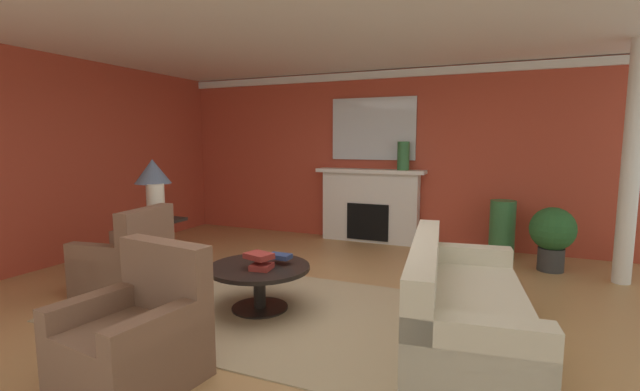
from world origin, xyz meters
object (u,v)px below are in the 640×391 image
at_px(fireplace, 370,208).
at_px(armchair_near_window, 127,264).
at_px(sofa, 461,310).
at_px(vase_on_side_table, 156,203).
at_px(coffee_table, 259,277).
at_px(table_lamp, 153,177).
at_px(armchair_facing_fireplace, 136,340).
at_px(potted_plant, 552,233).
at_px(mantel_mirror, 373,129).
at_px(vase_tall_corner, 502,230).
at_px(vase_mantel_right, 403,156).
at_px(side_table, 156,243).

height_order(fireplace, armchair_near_window, fireplace).
xyz_separation_m(sofa, vase_on_side_table, (-3.59, 0.42, 0.63)).
relative_size(coffee_table, table_lamp, 1.33).
relative_size(sofa, armchair_facing_fireplace, 2.31).
height_order(armchair_facing_fireplace, table_lamp, table_lamp).
bearing_deg(potted_plant, vase_on_side_table, -153.50).
relative_size(mantel_mirror, vase_tall_corner, 1.69).
bearing_deg(armchair_near_window, vase_on_side_table, 91.71).
bearing_deg(vase_tall_corner, vase_mantel_right, 170.49).
bearing_deg(mantel_mirror, side_table, -124.06).
bearing_deg(table_lamp, vase_on_side_table, -38.66).
distance_m(table_lamp, vase_tall_corner, 4.78).
distance_m(fireplace, table_lamp, 3.47).
bearing_deg(coffee_table, vase_tall_corner, 53.97).
distance_m(armchair_facing_fireplace, vase_tall_corner, 5.04).
xyz_separation_m(mantel_mirror, sofa, (1.77, -3.44, -1.57)).
distance_m(armchair_near_window, vase_mantel_right, 4.25).
bearing_deg(armchair_facing_fireplace, armchair_near_window, 138.48).
bearing_deg(armchair_facing_fireplace, sofa, 36.04).
bearing_deg(vase_on_side_table, vase_tall_corner, 34.03).
height_order(armchair_near_window, potted_plant, armchair_near_window).
bearing_deg(mantel_mirror, fireplace, -90.00).
bearing_deg(vase_tall_corner, armchair_facing_fireplace, -116.97).
bearing_deg(fireplace, vase_on_side_table, -121.99).
bearing_deg(vase_tall_corner, sofa, -95.06).
bearing_deg(coffee_table, fireplace, 87.52).
relative_size(mantel_mirror, vase_mantel_right, 3.14).
bearing_deg(table_lamp, vase_mantel_right, 47.41).
bearing_deg(table_lamp, armchair_near_window, -75.21).
xyz_separation_m(mantel_mirror, armchair_near_window, (-1.80, -3.53, -1.56)).
bearing_deg(vase_mantel_right, mantel_mirror, 162.82).
bearing_deg(side_table, potted_plant, 24.52).
relative_size(armchair_facing_fireplace, vase_tall_corner, 1.13).
height_order(armchair_near_window, table_lamp, table_lamp).
relative_size(fireplace, coffee_table, 1.80).
bearing_deg(potted_plant, side_table, -155.48).
bearing_deg(vase_tall_corner, mantel_mirror, 168.38).
relative_size(coffee_table, vase_mantel_right, 2.22).
relative_size(armchair_near_window, armchair_facing_fireplace, 1.00).
relative_size(armchair_near_window, vase_tall_corner, 1.13).
bearing_deg(vase_mantel_right, armchair_near_window, -124.96).
height_order(side_table, potted_plant, potted_plant).
relative_size(coffee_table, vase_on_side_table, 2.18).
xyz_separation_m(sofa, vase_mantel_right, (-1.22, 3.27, 1.14)).
distance_m(sofa, side_table, 3.78).
relative_size(mantel_mirror, sofa, 0.64).
bearing_deg(armchair_near_window, fireplace, 62.19).
relative_size(fireplace, mantel_mirror, 1.27).
bearing_deg(sofa, vase_tall_corner, 84.94).
height_order(coffee_table, side_table, side_table).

